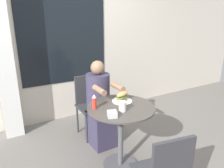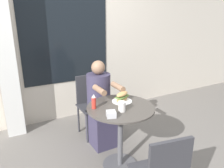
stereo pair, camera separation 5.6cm
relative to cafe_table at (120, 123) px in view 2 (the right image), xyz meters
The scene contains 10 objects.
ground_plane 0.56m from the cafe_table, ahead, with size 8.00×8.00×0.00m, color slate.
storefront_wall 1.79m from the cafe_table, 90.05° to the left, with size 8.00×0.09×2.80m.
lattice_pillar 1.83m from the cafe_table, 125.79° to the left, with size 0.24×0.24×2.40m.
cafe_table is the anchor object (origin of this frame).
diner_chair 0.88m from the cafe_table, 90.01° to the left, with size 0.39×0.39×0.87m.
seated_diner 0.54m from the cafe_table, 89.72° to the left, with size 0.32×0.56×1.15m.
sandwich_on_plate 0.29m from the cafe_table, 53.72° to the left, with size 0.23×0.23×0.11m.
drink_cup 0.28m from the cafe_table, 113.88° to the right, with size 0.08×0.08×0.10m.
napkin_box 0.35m from the cafe_table, 140.68° to the right, with size 0.11×0.11×0.06m.
condiment_bottle 0.40m from the cafe_table, 160.76° to the left, with size 0.05×0.05×0.16m.
Camera 2 is at (-1.10, -1.87, 1.73)m, focal length 35.00 mm.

